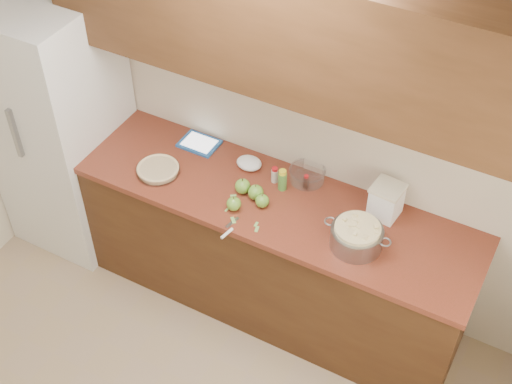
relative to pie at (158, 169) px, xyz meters
The scene contains 23 objects.
room_shell 1.53m from the pie, 65.32° to the right, with size 3.60×3.60×3.60m.
counter_run 0.79m from the pie, 11.17° to the left, with size 2.64×0.68×0.92m.
upper_cabinets 1.22m from the pie, 24.08° to the left, with size 2.60×0.34×0.70m, color #55311A.
fridge 0.82m from the pie, behind, with size 0.70×0.70×1.80m, color white.
pie is the anchor object (origin of this frame).
colander 1.26m from the pie, ahead, with size 0.38×0.28×0.14m.
flour_canister 1.35m from the pie, 13.48° to the left, with size 0.18×0.18×0.21m.
tablet 0.35m from the pie, 76.48° to the left, with size 0.24×0.18×0.02m.
paring_knife 0.65m from the pie, 20.61° to the right, with size 0.06×0.19×0.02m.
lemon_bottle 0.75m from the pie, 17.57° to the left, with size 0.05×0.05×0.14m.
cinnamon_shaker 0.70m from the pie, 22.02° to the left, with size 0.04×0.04×0.10m.
vanilla_bottle 0.88m from the pie, 20.31° to the left, with size 0.03×0.03×0.09m.
mixing_bowl 0.89m from the pie, 24.25° to the left, with size 0.22×0.22×0.08m.
paper_towel 0.55m from the pie, 33.22° to the left, with size 0.16×0.13×0.06m, color white.
apple_left 0.54m from the pie, ahead, with size 0.09×0.09×0.10m.
apple_center 0.62m from the pie, ahead, with size 0.09×0.09×0.10m.
apple_front 0.55m from the pie, ahead, with size 0.08×0.08×0.10m.
apple_extra 0.68m from the pie, ahead, with size 0.08×0.08×0.09m.
peel_a 0.73m from the pie, ahead, with size 0.04×0.01×0.00m, color #81B859.
peel_b 0.53m from the pie, ahead, with size 0.03×0.01×0.00m, color #81B859.
peel_c 0.50m from the pie, ahead, with size 0.03×0.01×0.00m, color #81B859.
peel_d 0.61m from the pie, 12.76° to the right, with size 0.05×0.02×0.00m, color #81B859.
peel_e 0.75m from the pie, 10.01° to the right, with size 0.04×0.02×0.00m, color #81B859.
Camera 1 is at (1.39, -1.14, 3.78)m, focal length 50.00 mm.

